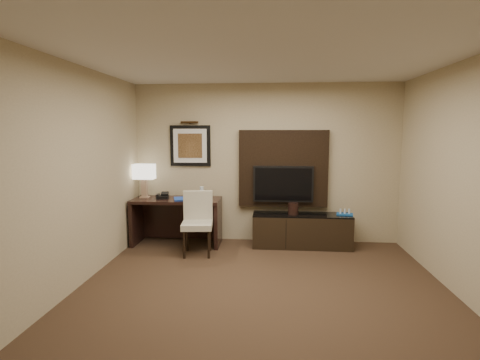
# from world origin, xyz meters

# --- Properties ---
(floor) EXTENTS (4.50, 5.00, 0.01)m
(floor) POSITION_xyz_m (0.00, 0.00, -0.01)
(floor) COLOR #372519
(floor) RESTS_ON ground
(ceiling) EXTENTS (4.50, 5.00, 0.01)m
(ceiling) POSITION_xyz_m (0.00, 0.00, 2.70)
(ceiling) COLOR silver
(ceiling) RESTS_ON wall_back
(wall_back) EXTENTS (4.50, 0.01, 2.70)m
(wall_back) POSITION_xyz_m (0.00, 2.50, 1.35)
(wall_back) COLOR tan
(wall_back) RESTS_ON floor
(wall_front) EXTENTS (4.50, 0.01, 2.70)m
(wall_front) POSITION_xyz_m (0.00, -2.50, 1.35)
(wall_front) COLOR tan
(wall_front) RESTS_ON floor
(wall_left) EXTENTS (0.01, 5.00, 2.70)m
(wall_left) POSITION_xyz_m (-2.25, 0.00, 1.35)
(wall_left) COLOR tan
(wall_left) RESTS_ON floor
(desk) EXTENTS (1.46, 0.63, 0.78)m
(desk) POSITION_xyz_m (-1.48, 2.13, 0.39)
(desk) COLOR black
(desk) RESTS_ON floor
(credenza) EXTENTS (1.60, 0.46, 0.55)m
(credenza) POSITION_xyz_m (0.61, 2.15, 0.28)
(credenza) COLOR black
(credenza) RESTS_ON floor
(tv_wall_panel) EXTENTS (1.50, 0.12, 1.30)m
(tv_wall_panel) POSITION_xyz_m (0.30, 2.44, 1.27)
(tv_wall_panel) COLOR black
(tv_wall_panel) RESTS_ON wall_back
(tv) EXTENTS (1.00, 0.08, 0.60)m
(tv) POSITION_xyz_m (0.30, 2.34, 1.02)
(tv) COLOR black
(tv) RESTS_ON tv_wall_panel
(artwork) EXTENTS (0.70, 0.04, 0.70)m
(artwork) POSITION_xyz_m (-1.30, 2.48, 1.65)
(artwork) COLOR black
(artwork) RESTS_ON wall_back
(picture_light) EXTENTS (0.04, 0.04, 0.30)m
(picture_light) POSITION_xyz_m (-1.30, 2.44, 2.05)
(picture_light) COLOR #3E2713
(picture_light) RESTS_ON wall_back
(desk_chair) EXTENTS (0.51, 0.57, 0.96)m
(desk_chair) POSITION_xyz_m (-1.03, 1.62, 0.48)
(desk_chair) COLOR beige
(desk_chair) RESTS_ON floor
(table_lamp) EXTENTS (0.36, 0.24, 0.54)m
(table_lamp) POSITION_xyz_m (-2.04, 2.19, 1.05)
(table_lamp) COLOR tan
(table_lamp) RESTS_ON desk
(desk_phone) EXTENTS (0.21, 0.19, 0.10)m
(desk_phone) POSITION_xyz_m (-1.71, 2.12, 0.83)
(desk_phone) COLOR black
(desk_phone) RESTS_ON desk
(blue_folder) EXTENTS (0.34, 0.40, 0.02)m
(blue_folder) POSITION_xyz_m (-1.37, 2.07, 0.79)
(blue_folder) COLOR navy
(blue_folder) RESTS_ON desk
(book) EXTENTS (0.16, 0.04, 0.22)m
(book) POSITION_xyz_m (-1.34, 2.13, 0.89)
(book) COLOR tan
(book) RESTS_ON desk
(water_bottle) EXTENTS (0.08, 0.08, 0.20)m
(water_bottle) POSITION_xyz_m (-1.06, 2.22, 0.88)
(water_bottle) COLOR white
(water_bottle) RESTS_ON desk
(ice_bucket) EXTENTS (0.19, 0.19, 0.19)m
(ice_bucket) POSITION_xyz_m (0.46, 2.12, 0.65)
(ice_bucket) COLOR black
(ice_bucket) RESTS_ON credenza
(minibar_tray) EXTENTS (0.28, 0.20, 0.09)m
(minibar_tray) POSITION_xyz_m (1.30, 2.16, 0.60)
(minibar_tray) COLOR #1957A2
(minibar_tray) RESTS_ON credenza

